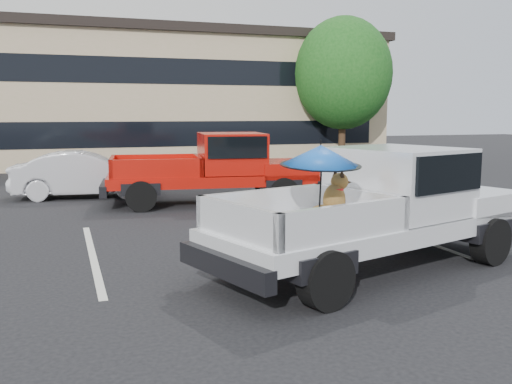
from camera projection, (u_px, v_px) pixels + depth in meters
ground at (301, 270)px, 8.82m from camera, size 90.00×90.00×0.00m
stripe_left at (93, 255)px, 9.72m from camera, size 0.12×5.00×0.01m
stripe_right at (397, 232)px, 11.65m from camera, size 0.12×5.00×0.01m
motel_building at (172, 97)px, 28.68m from camera, size 20.40×8.40×6.30m
tree_right at (343, 73)px, 26.12m from camera, size 4.46×4.46×6.78m
tree_back at (231, 78)px, 32.62m from camera, size 4.68×4.68×7.11m
silver_pickup at (388, 201)px, 8.91m from camera, size 6.02×3.56×2.06m
red_pickup at (225, 165)px, 15.25m from camera, size 5.92×2.69×1.88m
silver_sedan at (85, 174)px, 16.34m from camera, size 4.16×1.88×1.33m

